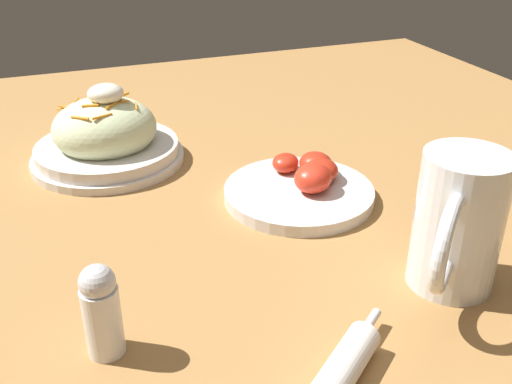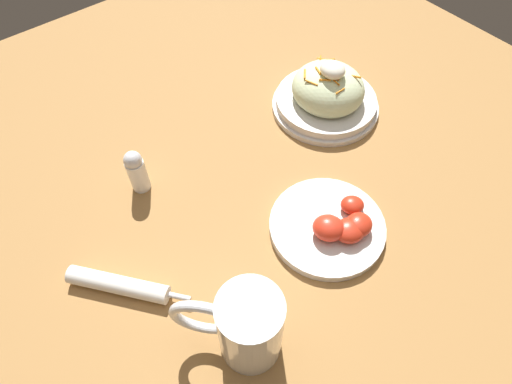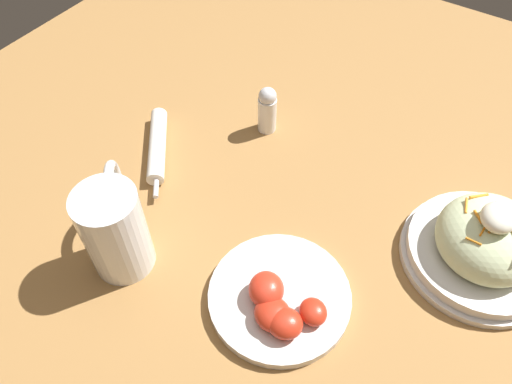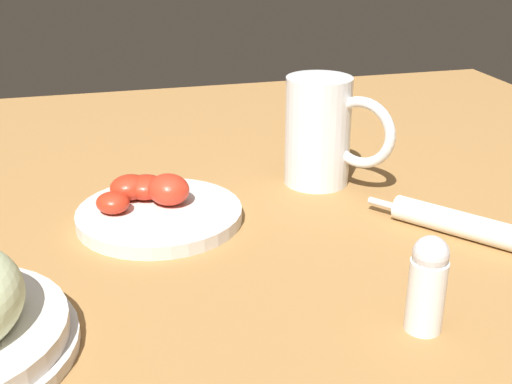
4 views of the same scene
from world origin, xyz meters
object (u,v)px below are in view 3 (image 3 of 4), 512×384
Objects in this scene: beer_mug at (117,233)px; tomato_plate at (279,300)px; salt_shaker at (267,109)px; salad_plate at (485,244)px; napkin_roll at (159,145)px.

beer_mug reaches higher than tomato_plate.
beer_mug is at bearing -4.18° from salt_shaker.
salad_plate reaches higher than tomato_plate.
napkin_roll is 0.86× the size of tomato_plate.
beer_mug is 0.86× the size of napkin_roll.
beer_mug is 0.33m from salt_shaker.
napkin_roll is at bearing -112.22° from tomato_plate.
salt_shaker is at bearing 175.82° from beer_mug.
salad_plate reaches higher than napkin_roll.
napkin_roll is (0.08, -0.50, -0.02)m from salad_plate.
beer_mug reaches higher than salad_plate.
napkin_roll is (-0.18, -0.10, -0.05)m from beer_mug.
napkin_roll is at bearing -39.94° from salt_shaker.
salad_plate reaches higher than salt_shaker.
tomato_plate is (0.21, -0.19, -0.02)m from salad_plate.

